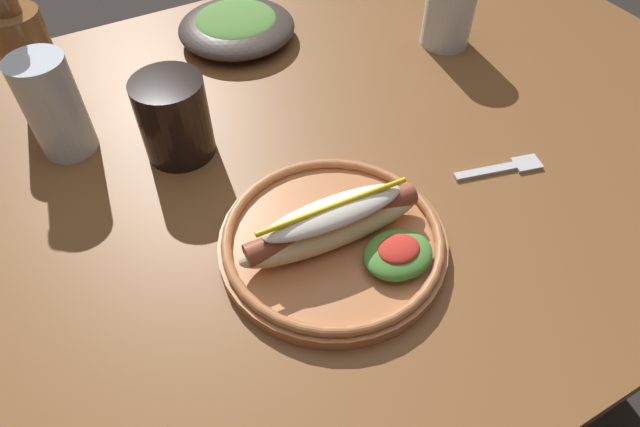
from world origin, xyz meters
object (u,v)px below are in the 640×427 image
(soda_cup, at_px, (174,118))
(side_bowl, at_px, (237,26))
(water_cup, at_px, (450,6))
(glass_bottle, at_px, (28,55))
(fork, at_px, (505,168))
(hot_dog_plate, at_px, (336,237))
(extra_cup, at_px, (54,107))

(soda_cup, distance_m, side_bowl, 0.29)
(soda_cup, height_order, water_cup, water_cup)
(water_cup, height_order, glass_bottle, glass_bottle)
(fork, bearing_deg, hot_dog_plate, -164.19)
(fork, bearing_deg, side_bowl, 125.69)
(fork, distance_m, glass_bottle, 0.66)
(fork, height_order, water_cup, water_cup)
(side_bowl, bearing_deg, extra_cup, -154.97)
(fork, relative_size, soda_cup, 1.09)
(water_cup, bearing_deg, extra_cup, 176.87)
(water_cup, relative_size, glass_bottle, 0.55)
(extra_cup, xyz_separation_m, glass_bottle, (-0.01, 0.10, 0.02))
(fork, height_order, extra_cup, extra_cup)
(fork, bearing_deg, extra_cup, 161.10)
(hot_dog_plate, bearing_deg, side_bowl, 80.56)
(extra_cup, bearing_deg, fork, -33.08)
(glass_bottle, bearing_deg, fork, -40.50)
(soda_cup, distance_m, water_cup, 0.48)
(hot_dog_plate, relative_size, extra_cup, 1.91)
(water_cup, relative_size, extra_cup, 0.95)
(glass_bottle, distance_m, side_bowl, 0.32)
(soda_cup, bearing_deg, side_bowl, 51.52)
(water_cup, distance_m, glass_bottle, 0.63)
(hot_dog_plate, xyz_separation_m, extra_cup, (-0.23, 0.33, 0.05))
(glass_bottle, bearing_deg, hot_dog_plate, -61.34)
(hot_dog_plate, relative_size, soda_cup, 2.36)
(glass_bottle, bearing_deg, water_cup, -12.68)
(extra_cup, bearing_deg, soda_cup, -31.46)
(fork, distance_m, soda_cup, 0.44)
(fork, bearing_deg, soda_cup, 160.53)
(fork, relative_size, extra_cup, 0.89)
(water_cup, height_order, side_bowl, water_cup)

